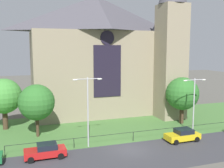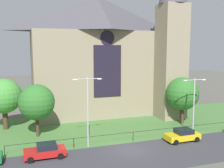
% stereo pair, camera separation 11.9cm
% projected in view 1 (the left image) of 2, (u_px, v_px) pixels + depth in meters
% --- Properties ---
extents(ground, '(160.00, 160.00, 0.00)m').
position_uv_depth(ground, '(104.00, 125.00, 39.29)').
color(ground, '#56544C').
extents(road_asphalt, '(120.00, 8.00, 0.01)m').
position_uv_depth(road_asphalt, '(137.00, 156.00, 28.02)').
color(road_asphalt, '#38383D').
rests_on(road_asphalt, ground).
extents(grass_verge, '(120.00, 20.00, 0.01)m').
position_uv_depth(grass_verge, '(108.00, 129.00, 37.41)').
color(grass_verge, '#477538').
rests_on(grass_verge, ground).
extents(church_building, '(23.20, 16.20, 26.00)m').
position_uv_depth(church_building, '(102.00, 54.00, 46.38)').
color(church_building, gray).
rests_on(church_building, ground).
extents(iron_railing, '(29.28, 0.07, 1.13)m').
position_uv_depth(iron_railing, '(133.00, 133.00, 32.59)').
color(iron_railing, black).
rests_on(iron_railing, ground).
extents(tree_left_near, '(4.57, 4.57, 6.74)m').
position_uv_depth(tree_left_near, '(37.00, 102.00, 33.78)').
color(tree_left_near, '#423021').
rests_on(tree_left_near, ground).
extents(tree_right_near, '(4.89, 4.89, 6.98)m').
position_uv_depth(tree_right_near, '(182.00, 94.00, 39.81)').
color(tree_right_near, '#423021').
rests_on(tree_right_near, ground).
extents(tree_left_far, '(4.84, 4.84, 7.12)m').
position_uv_depth(tree_left_far, '(4.00, 96.00, 36.82)').
color(tree_left_far, '#423021').
rests_on(tree_left_far, ground).
extents(streetlamp_near, '(3.37, 0.26, 8.04)m').
position_uv_depth(streetlamp_near, '(88.00, 103.00, 30.14)').
color(streetlamp_near, '#B2B2B7').
rests_on(streetlamp_near, ground).
extents(streetlamp_far, '(3.37, 0.26, 7.39)m').
position_uv_depth(streetlamp_far, '(194.00, 98.00, 34.68)').
color(streetlamp_far, '#B2B2B7').
rests_on(streetlamp_far, ground).
extents(parked_car_red, '(4.22, 2.07, 1.51)m').
position_uv_depth(parked_car_red, '(46.00, 151.00, 27.54)').
color(parked_car_red, '#B21919').
rests_on(parked_car_red, ground).
extents(parked_car_yellow, '(4.25, 2.11, 1.51)m').
position_uv_depth(parked_car_yellow, '(183.00, 135.00, 32.55)').
color(parked_car_yellow, gold).
rests_on(parked_car_yellow, ground).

